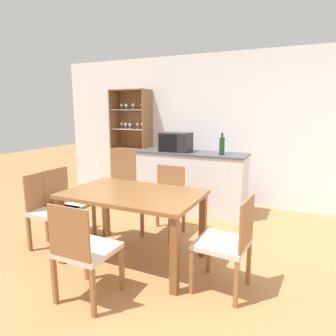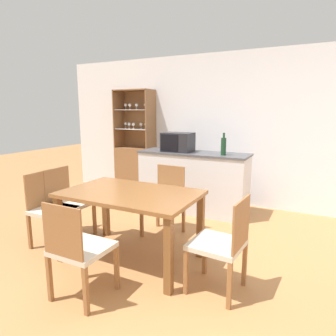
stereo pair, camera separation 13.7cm
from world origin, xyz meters
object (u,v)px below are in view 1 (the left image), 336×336
at_px(dining_table, 133,202).
at_px(dining_chair_side_right_near, 227,243).
at_px(dining_chair_side_left_far, 67,204).
at_px(dining_chair_side_left_near, 51,210).
at_px(microwave, 176,142).
at_px(dining_chair_head_far, 165,200).
at_px(display_cabinet, 132,163).
at_px(wine_bottle, 222,146).
at_px(dining_chair_head_near, 84,250).

bearing_deg(dining_table, dining_chair_side_right_near, -7.47).
xyz_separation_m(dining_chair_side_left_far, dining_chair_side_left_near, (0.00, -0.27, 0.00)).
bearing_deg(microwave, dining_chair_side_right_near, -55.14).
height_order(dining_chair_head_far, microwave, microwave).
bearing_deg(display_cabinet, wine_bottle, -16.66).
relative_size(dining_chair_side_right_near, wine_bottle, 2.70).
bearing_deg(dining_chair_side_right_near, dining_chair_head_far, 52.95).
xyz_separation_m(dining_table, dining_chair_side_left_near, (-1.05, -0.14, -0.20)).
relative_size(dining_chair_side_right_near, microwave, 1.88).
relative_size(dining_chair_side_left_far, dining_chair_side_left_near, 1.00).
xyz_separation_m(dining_chair_side_left_far, dining_chair_side_right_near, (2.10, -0.27, 0.00)).
xyz_separation_m(dining_chair_side_left_far, wine_bottle, (1.54, 1.58, 0.64)).
height_order(dining_chair_side_left_near, wine_bottle, wine_bottle).
distance_m(dining_chair_head_far, dining_chair_side_left_far, 1.24).
bearing_deg(dining_chair_head_near, dining_chair_side_left_near, 148.35).
relative_size(dining_chair_side_left_far, microwave, 1.88).
height_order(dining_chair_side_right_near, wine_bottle, wine_bottle).
bearing_deg(dining_table, microwave, 98.90).
relative_size(display_cabinet, dining_table, 1.39).
bearing_deg(display_cabinet, dining_chair_side_left_near, -81.32).
height_order(dining_chair_head_far, dining_chair_side_left_far, same).
relative_size(display_cabinet, wine_bottle, 6.04).
xyz_separation_m(dining_chair_head_far, dining_chair_side_left_far, (-1.05, -0.65, 0.00)).
distance_m(dining_table, dining_chair_head_near, 0.81).
xyz_separation_m(dining_table, dining_chair_head_near, (-0.00, -0.78, -0.20)).
bearing_deg(dining_chair_side_right_near, dining_chair_head_near, 125.92).
xyz_separation_m(display_cabinet, dining_table, (1.42, -2.28, 0.06)).
height_order(display_cabinet, dining_chair_head_far, display_cabinet).
xyz_separation_m(display_cabinet, dining_chair_head_far, (1.42, -1.50, -0.14)).
distance_m(dining_chair_head_far, wine_bottle, 1.23).
bearing_deg(wine_bottle, dining_chair_side_left_far, -134.33).
bearing_deg(dining_chair_side_left_near, dining_table, 95.57).
xyz_separation_m(dining_chair_head_far, dining_chair_side_left_near, (-1.05, -0.92, 0.00)).
height_order(display_cabinet, microwave, display_cabinet).
xyz_separation_m(display_cabinet, wine_bottle, (1.91, -0.57, 0.50)).
distance_m(dining_chair_side_right_near, wine_bottle, 2.03).
bearing_deg(dining_chair_side_right_near, wine_bottle, 21.15).
relative_size(dining_chair_head_near, dining_chair_side_left_far, 1.00).
bearing_deg(wine_bottle, microwave, 175.81).
height_order(dining_chair_head_near, dining_chair_side_left_far, same).
relative_size(dining_chair_head_near, wine_bottle, 2.70).
bearing_deg(dining_chair_side_left_near, dining_chair_side_left_far, 178.22).
xyz_separation_m(dining_chair_head_near, microwave, (-0.28, 2.55, 0.65)).
distance_m(dining_chair_head_near, dining_chair_head_far, 1.57).
xyz_separation_m(dining_table, microwave, (-0.28, 1.77, 0.45)).
distance_m(display_cabinet, dining_table, 2.69).
bearing_deg(wine_bottle, dining_chair_side_right_near, -73.14).
distance_m(display_cabinet, wine_bottle, 2.05).
height_order(dining_table, dining_chair_head_near, dining_chair_head_near).
xyz_separation_m(display_cabinet, dining_chair_side_left_near, (0.37, -2.42, -0.14)).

